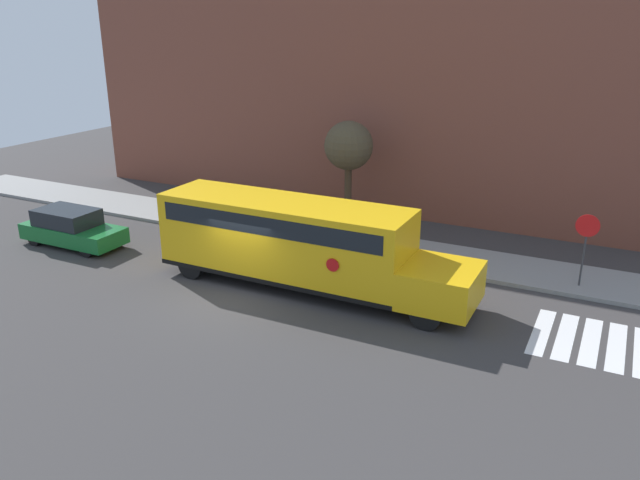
{
  "coord_description": "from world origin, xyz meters",
  "views": [
    {
      "loc": [
        11.4,
        -16.23,
        9.04
      ],
      "look_at": [
        2.16,
        2.14,
        1.7
      ],
      "focal_mm": 35.0,
      "sensor_mm": 36.0,
      "label": 1
    }
  ],
  "objects_px": {
    "stop_sign": "(586,240)",
    "school_bus": "(297,240)",
    "parked_car": "(71,228)",
    "tree_near_sidewalk": "(349,147)"
  },
  "relations": [
    {
      "from": "school_bus",
      "to": "parked_car",
      "type": "distance_m",
      "value": 10.55
    },
    {
      "from": "school_bus",
      "to": "stop_sign",
      "type": "relative_size",
      "value": 4.1
    },
    {
      "from": "parked_car",
      "to": "school_bus",
      "type": "bearing_deg",
      "value": 2.6
    },
    {
      "from": "tree_near_sidewalk",
      "to": "parked_car",
      "type": "bearing_deg",
      "value": -139.93
    },
    {
      "from": "parked_car",
      "to": "stop_sign",
      "type": "height_order",
      "value": "stop_sign"
    },
    {
      "from": "stop_sign",
      "to": "school_bus",
      "type": "bearing_deg",
      "value": -154.99
    },
    {
      "from": "school_bus",
      "to": "stop_sign",
      "type": "bearing_deg",
      "value": 25.01
    },
    {
      "from": "tree_near_sidewalk",
      "to": "school_bus",
      "type": "bearing_deg",
      "value": -79.81
    },
    {
      "from": "school_bus",
      "to": "tree_near_sidewalk",
      "type": "height_order",
      "value": "tree_near_sidewalk"
    },
    {
      "from": "stop_sign",
      "to": "tree_near_sidewalk",
      "type": "bearing_deg",
      "value": 163.54
    }
  ]
}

